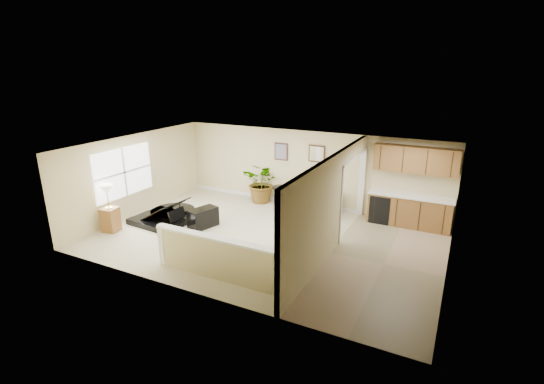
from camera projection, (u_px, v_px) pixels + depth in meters
The scene contains 20 objects.
floor at pixel (265, 239), 10.64m from camera, with size 9.00×9.00×0.00m, color beige.
back_wall at pixel (308, 169), 12.81m from camera, with size 9.00×0.04×2.50m, color beige.
front_wall at pixel (194, 238), 7.70m from camera, with size 9.00×0.04×2.50m, color beige.
left_wall at pixel (136, 175), 12.17m from camera, with size 0.04×6.00×2.50m, color beige.
right_wall at pixel (453, 225), 8.34m from camera, with size 0.04×6.00×2.50m, color beige.
ceiling at pixel (265, 148), 9.87m from camera, with size 9.00×6.00×0.04m, color white.
kitchen_vinyl at pixel (384, 264), 9.30m from camera, with size 2.70×6.00×0.01m, color tan.
interior_partition at pixel (334, 204), 9.72m from camera, with size 0.18×5.99×2.50m.
pony_half_wall at pixel (219, 258), 8.49m from camera, with size 3.42×0.22×1.00m.
left_window at pixel (124, 172), 11.68m from camera, with size 0.05×2.15×1.45m, color white.
wall_art_left at pixel (281, 152), 13.04m from camera, with size 0.48×0.04×0.58m.
wall_mirror at pixel (317, 154), 12.49m from camera, with size 0.55×0.04×0.55m.
kitchen_cabinets at pixel (407, 197), 11.34m from camera, with size 2.36×0.65×2.33m.
piano at pixel (163, 200), 11.74m from camera, with size 1.96×2.04×1.52m.
piano_bench at pixel (203, 218), 11.35m from camera, with size 0.43×0.85×0.56m, color black.
loveseat at pixel (315, 201), 12.63m from camera, with size 1.77×1.29×0.87m.
accent_table at pixel (280, 195), 12.68m from camera, with size 0.53×0.53×0.77m.
palm_plant at pixel (263, 183), 13.31m from camera, with size 1.32×1.17×1.39m.
small_plant at pixel (327, 211), 11.91m from camera, with size 0.34×0.34×0.61m.
lamp_stand at pixel (110, 212), 10.99m from camera, with size 0.46×0.46×1.36m.
Camera 1 is at (4.52, -8.63, 4.48)m, focal length 26.00 mm.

